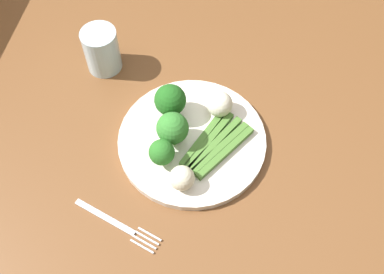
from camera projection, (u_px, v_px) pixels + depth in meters
name	position (u px, v px, depth m)	size (l,w,h in m)	color
ground_plane	(192.00, 236.00, 1.53)	(6.00, 6.00, 0.02)	tan
dining_table	(192.00, 133.00, 0.97)	(1.33, 1.06, 0.73)	brown
plate	(192.00, 141.00, 0.85)	(0.27, 0.27, 0.01)	silver
asparagus_bundle	(215.00, 144.00, 0.83)	(0.15, 0.11, 0.01)	#47752D
broccoli_left	(162.00, 153.00, 0.79)	(0.05, 0.05, 0.06)	#568E33
broccoli_outer_edge	(173.00, 129.00, 0.81)	(0.06, 0.06, 0.07)	#609E3D
broccoli_near_center	(170.00, 100.00, 0.84)	(0.06, 0.06, 0.07)	#4C7F2B
cauliflower_front	(219.00, 105.00, 0.85)	(0.05, 0.05, 0.05)	silver
cauliflower_mid	(182.00, 178.00, 0.78)	(0.04, 0.04, 0.04)	beige
fork	(117.00, 224.00, 0.77)	(0.05, 0.17, 0.00)	silver
water_glass	(102.00, 50.00, 0.91)	(0.07, 0.07, 0.09)	silver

